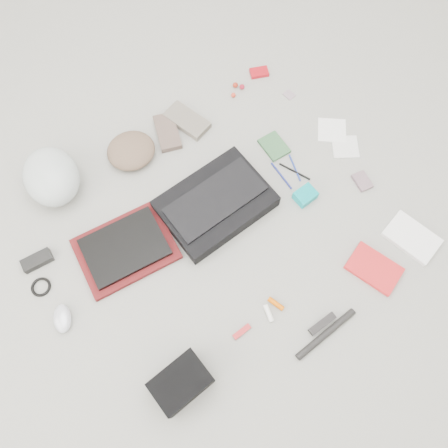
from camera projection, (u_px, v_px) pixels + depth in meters
ground_plane at (224, 228)px, 1.86m from camera, size 4.00×4.00×0.00m
messenger_bag at (216, 203)px, 1.86m from camera, size 0.47×0.34×0.07m
bag_flap at (215, 199)px, 1.82m from camera, size 0.43×0.21×0.01m
laptop_sleeve at (126, 249)px, 1.81m from camera, size 0.41×0.32×0.03m
laptop at (125, 247)px, 1.78m from camera, size 0.34×0.26×0.02m
bike_helmet at (51, 177)px, 1.85m from camera, size 0.27×0.32×0.17m
beanie at (131, 151)px, 1.96m from camera, size 0.25×0.24×0.08m
mitten_left at (167, 132)px, 2.02m from camera, size 0.15×0.21×0.03m
mitten_right at (187, 121)px, 2.05m from camera, size 0.16×0.23×0.03m
power_brick at (37, 260)px, 1.78m from camera, size 0.13×0.06×0.03m
cable_coil at (41, 287)px, 1.75m from camera, size 0.11×0.11×0.01m
mouse at (62, 319)px, 1.69m from camera, size 0.10×0.13×0.04m
camera_bag at (181, 383)px, 1.56m from camera, size 0.21×0.16×0.13m
multitool at (242, 332)px, 1.69m from camera, size 0.08×0.03×0.01m
toiletry_tube_white at (269, 313)px, 1.71m from camera, size 0.04×0.07×0.02m
toiletry_tube_orange at (276, 304)px, 1.72m from camera, size 0.04×0.07×0.02m
u_lock at (322, 324)px, 1.69m from camera, size 0.12×0.03×0.02m
bike_pump at (326, 334)px, 1.68m from camera, size 0.29×0.04×0.03m
book_red at (374, 268)px, 1.78m from camera, size 0.20×0.24×0.02m
book_white at (412, 238)px, 1.83m from camera, size 0.19×0.24×0.02m
notepad at (274, 146)px, 2.00m from camera, size 0.10×0.13×0.02m
pen_blue at (281, 176)px, 1.95m from camera, size 0.01×0.15×0.01m
pen_black at (295, 171)px, 1.96m from camera, size 0.07×0.14×0.01m
pen_navy at (295, 168)px, 1.96m from camera, size 0.05×0.14×0.01m
accordion_wallet at (305, 195)px, 1.89m from camera, size 0.09×0.08×0.04m
card_deck at (362, 181)px, 1.93m from camera, size 0.08×0.10×0.02m
napkin_top at (332, 130)px, 2.04m from camera, size 0.18×0.18×0.01m
napkin_bottom at (345, 147)px, 2.01m from camera, size 0.16×0.16×0.01m
lollipop_a at (233, 95)px, 2.11m from camera, size 0.03×0.03×0.02m
lollipop_b at (235, 85)px, 2.13m from camera, size 0.03×0.03×0.03m
lollipop_c at (242, 87)px, 2.12m from camera, size 0.03×0.03×0.03m
altoids_tin at (259, 72)px, 2.16m from camera, size 0.10×0.09×0.02m
stamp_sheet at (289, 95)px, 2.12m from camera, size 0.05×0.06×0.00m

